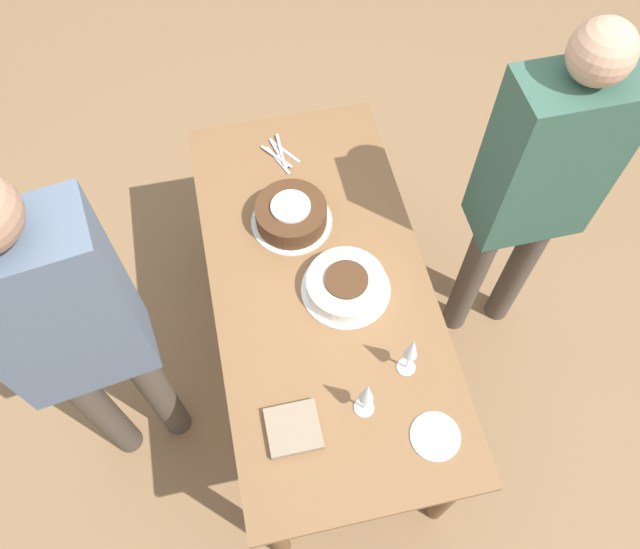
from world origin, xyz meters
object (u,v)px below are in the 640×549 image
cake_front_chocolate (291,214)px  person_cutting (72,331)px  cake_center_white (346,285)px  wine_glass_far (367,393)px  person_watching (537,185)px  wine_glass_near (412,350)px

cake_front_chocolate → person_cutting: person_cutting is taller
cake_center_white → wine_glass_far: 0.46m
cake_front_chocolate → wine_glass_far: 0.79m
wine_glass_far → person_watching: bearing=127.0°
wine_glass_far → wine_glass_near: bearing=121.4°
cake_front_chocolate → person_watching: bearing=76.0°
person_watching → person_cutting: bearing=8.3°
cake_front_chocolate → wine_glass_near: wine_glass_near is taller
person_watching → wine_glass_near: bearing=38.0°
wine_glass_far → cake_front_chocolate: bearing=-173.3°
person_watching → cake_center_white: bearing=9.4°
wine_glass_near → person_watching: 0.75m
cake_center_white → cake_front_chocolate: (-0.33, -0.13, 0.01)m
cake_front_chocolate → person_watching: 0.89m
cake_front_chocolate → wine_glass_far: (0.78, 0.09, 0.09)m
cake_center_white → wine_glass_far: wine_glass_far is taller
wine_glass_near → cake_front_chocolate: bearing=-158.5°
person_cutting → person_watching: bearing=0.1°
cake_center_white → cake_front_chocolate: size_ratio=1.04×
wine_glass_near → person_watching: person_watching is taller
wine_glass_far → person_watching: person_watching is taller
wine_glass_near → person_cutting: size_ratio=0.13×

